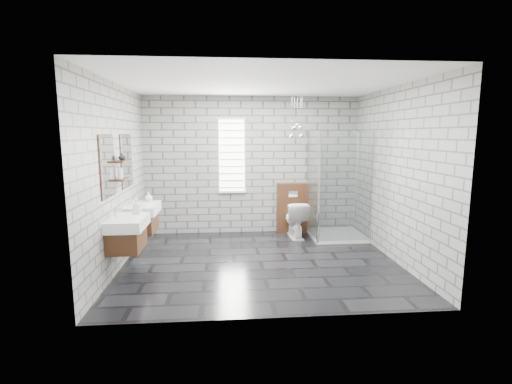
{
  "coord_description": "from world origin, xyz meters",
  "views": [
    {
      "loc": [
        -0.53,
        -5.53,
        1.97
      ],
      "look_at": [
        -0.04,
        0.35,
        1.05
      ],
      "focal_mm": 26.0,
      "sensor_mm": 36.0,
      "label": 1
    }
  ],
  "objects": [
    {
      "name": "shelf_upper",
      "position": [
        -2.03,
        -0.05,
        1.58
      ],
      "size": [
        0.14,
        0.3,
        0.03
      ],
      "primitive_type": "cube",
      "color": "#482816",
      "rests_on": "wall_left"
    },
    {
      "name": "cistern_panel",
      "position": [
        0.8,
        1.7,
        0.5
      ],
      "size": [
        0.6,
        0.2,
        1.0
      ],
      "primitive_type": "cube",
      "color": "#482816",
      "rests_on": "floor"
    },
    {
      "name": "soap_bottle_b",
      "position": [
        -1.83,
        0.75,
        0.93
      ],
      "size": [
        0.16,
        0.16,
        0.16
      ],
      "primitive_type": "imported",
      "rotation": [
        0.0,
        0.0,
        -0.29
      ],
      "color": "#B2B2B2",
      "rests_on": "vanity_right"
    },
    {
      "name": "soap_bottle_a",
      "position": [
        -1.79,
        -0.26,
        0.96
      ],
      "size": [
        0.11,
        0.11,
        0.21
      ],
      "primitive_type": "imported",
      "rotation": [
        0.0,
        0.0,
        0.14
      ],
      "color": "#B2B2B2",
      "rests_on": "vanity_left"
    },
    {
      "name": "vanity_left",
      "position": [
        -1.91,
        -0.48,
        0.76
      ],
      "size": [
        0.47,
        0.7,
        1.57
      ],
      "color": "#482816",
      "rests_on": "wall_left"
    },
    {
      "name": "shelf_lower",
      "position": [
        -2.03,
        -0.05,
        1.32
      ],
      "size": [
        0.14,
        0.3,
        0.03
      ],
      "primitive_type": "cube",
      "color": "#482816",
      "rests_on": "wall_left"
    },
    {
      "name": "wall_right",
      "position": [
        2.11,
        0.0,
        1.35
      ],
      "size": [
        0.02,
        3.6,
        2.7
      ],
      "primitive_type": "cube",
      "color": "gray",
      "rests_on": "floor"
    },
    {
      "name": "shower_enclosure",
      "position": [
        1.5,
        1.18,
        0.5
      ],
      "size": [
        1.0,
        1.0,
        2.03
      ],
      "color": "white",
      "rests_on": "floor"
    },
    {
      "name": "floor",
      "position": [
        0.0,
        0.0,
        -0.01
      ],
      "size": [
        4.2,
        3.6,
        0.02
      ],
      "primitive_type": "cube",
      "color": "black",
      "rests_on": "ground"
    },
    {
      "name": "window",
      "position": [
        -0.4,
        1.78,
        1.55
      ],
      "size": [
        0.56,
        0.05,
        1.48
      ],
      "color": "white",
      "rests_on": "wall_back"
    },
    {
      "name": "wall_back",
      "position": [
        0.0,
        1.81,
        1.35
      ],
      "size": [
        4.2,
        0.02,
        2.7
      ],
      "primitive_type": "cube",
      "color": "gray",
      "rests_on": "floor"
    },
    {
      "name": "flush_plate",
      "position": [
        0.8,
        1.6,
        0.8
      ],
      "size": [
        0.18,
        0.01,
        0.12
      ],
      "primitive_type": "cube",
      "color": "silver",
      "rests_on": "cistern_panel"
    },
    {
      "name": "soap_bottle_c",
      "position": [
        -2.02,
        -0.15,
        1.44
      ],
      "size": [
        0.1,
        0.1,
        0.2
      ],
      "primitive_type": "imported",
      "rotation": [
        0.0,
        0.0,
        0.41
      ],
      "color": "#B2B2B2",
      "rests_on": "shelf_lower"
    },
    {
      "name": "vanity_right",
      "position": [
        -1.91,
        0.47,
        0.76
      ],
      "size": [
        0.47,
        0.7,
        1.57
      ],
      "color": "#482816",
      "rests_on": "wall_left"
    },
    {
      "name": "toilet",
      "position": [
        0.8,
        1.35,
        0.35
      ],
      "size": [
        0.42,
        0.7,
        0.7
      ],
      "primitive_type": "imported",
      "rotation": [
        0.0,
        0.0,
        3.19
      ],
      "color": "white",
      "rests_on": "floor"
    },
    {
      "name": "wall_front",
      "position": [
        0.0,
        -1.81,
        1.35
      ],
      "size": [
        4.2,
        0.02,
        2.7
      ],
      "primitive_type": "cube",
      "color": "gray",
      "rests_on": "floor"
    },
    {
      "name": "vase",
      "position": [
        -2.02,
        -0.01,
        1.65
      ],
      "size": [
        0.13,
        0.13,
        0.11
      ],
      "primitive_type": "imported",
      "rotation": [
        0.0,
        0.0,
        -0.31
      ],
      "color": "#B2B2B2",
      "rests_on": "shelf_upper"
    },
    {
      "name": "pendant_cluster",
      "position": [
        0.81,
        1.36,
        2.05
      ],
      "size": [
        0.29,
        0.2,
        0.81
      ],
      "color": "silver",
      "rests_on": "ceiling"
    },
    {
      "name": "wall_left",
      "position": [
        -2.11,
        0.0,
        1.35
      ],
      "size": [
        0.02,
        3.6,
        2.7
      ],
      "primitive_type": "cube",
      "color": "gray",
      "rests_on": "floor"
    },
    {
      "name": "ceiling",
      "position": [
        0.0,
        0.0,
        2.71
      ],
      "size": [
        4.2,
        3.6,
        0.02
      ],
      "primitive_type": "cube",
      "color": "white",
      "rests_on": "wall_back"
    }
  ]
}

